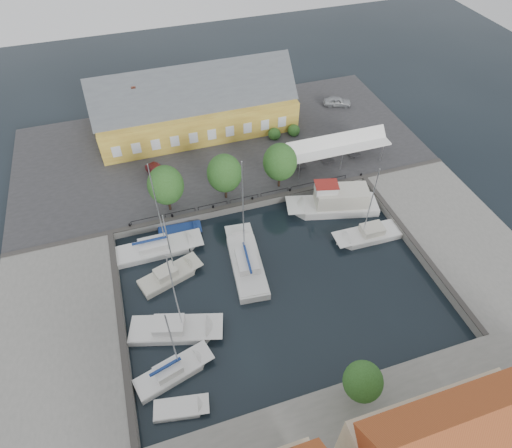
{
  "coord_description": "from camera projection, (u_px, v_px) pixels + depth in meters",
  "views": [
    {
      "loc": [
        -10.51,
        -26.68,
        37.18
      ],
      "look_at": [
        0.0,
        6.0,
        1.5
      ],
      "focal_mm": 30.0,
      "sensor_mm": 36.0,
      "label": 1
    }
  ],
  "objects": [
    {
      "name": "car_red",
      "position": [
        158.0,
        172.0,
        55.75
      ],
      "size": [
        3.02,
        4.4,
        1.37
      ],
      "primitive_type": "imported",
      "rotation": [
        0.0,
        0.0,
        0.42
      ],
      "color": "#531318",
      "rests_on": "north_quay"
    },
    {
      "name": "west_quay",
      "position": [
        60.0,
        341.0,
        40.29
      ],
      "size": [
        12.0,
        24.0,
        1.0
      ],
      "primitive_type": "cube",
      "color": "slate",
      "rests_on": "ground"
    },
    {
      "name": "trawler",
      "position": [
        336.0,
        203.0,
        52.66
      ],
      "size": [
        11.74,
        5.94,
        5.0
      ],
      "color": "silver",
      "rests_on": "ground"
    },
    {
      "name": "west_boat_a",
      "position": [
        158.0,
        249.0,
        48.48
      ],
      "size": [
        9.86,
        2.87,
        12.79
      ],
      "color": "silver",
      "rests_on": "ground"
    },
    {
      "name": "tent_canopy",
      "position": [
        337.0,
        145.0,
        56.52
      ],
      "size": [
        14.0,
        4.0,
        2.83
      ],
      "color": "white",
      "rests_on": "north_quay"
    },
    {
      "name": "ground",
      "position": [
        273.0,
        271.0,
        46.64
      ],
      "size": [
        140.0,
        140.0,
        0.0
      ],
      "primitive_type": "plane",
      "color": "black",
      "rests_on": "ground"
    },
    {
      "name": "west_boat_d",
      "position": [
        173.0,
        373.0,
        38.35
      ],
      "size": [
        7.51,
        4.03,
        9.92
      ],
      "color": "silver",
      "rests_on": "ground"
    },
    {
      "name": "east_quay",
      "position": [
        457.0,
        235.0,
        49.63
      ],
      "size": [
        12.0,
        24.0,
        1.0
      ],
      "primitive_type": "cube",
      "color": "slate",
      "rests_on": "ground"
    },
    {
      "name": "west_boat_c",
      "position": [
        174.0,
        330.0,
        41.35
      ],
      "size": [
        9.38,
        5.24,
        12.12
      ],
      "color": "silver",
      "rests_on": "ground"
    },
    {
      "name": "launch_sw",
      "position": [
        181.0,
        409.0,
        36.33
      ],
      "size": [
        4.95,
        2.59,
        0.98
      ],
      "color": "silver",
      "rests_on": "ground"
    },
    {
      "name": "launch_nw",
      "position": [
        179.0,
        232.0,
        50.57
      ],
      "size": [
        5.2,
        2.33,
        0.88
      ],
      "color": "navy",
      "rests_on": "ground"
    },
    {
      "name": "west_boat_b",
      "position": [
        169.0,
        276.0,
        45.82
      ],
      "size": [
        7.27,
        4.41,
        9.71
      ],
      "color": "beige",
      "rests_on": "ground"
    },
    {
      "name": "quay_edge_fittings",
      "position": [
        260.0,
        234.0,
        49.01
      ],
      "size": [
        56.0,
        24.72,
        0.4
      ],
      "color": "#383533",
      "rests_on": "north_quay"
    },
    {
      "name": "center_sailboat",
      "position": [
        246.0,
        264.0,
        46.91
      ],
      "size": [
        4.13,
        10.78,
        14.22
      ],
      "color": "silver",
      "rests_on": "ground"
    },
    {
      "name": "north_quay",
      "position": [
        220.0,
        148.0,
        61.46
      ],
      "size": [
        56.0,
        26.0,
        1.0
      ],
      "primitive_type": "cube",
      "color": "#2D2D30",
      "rests_on": "ground"
    },
    {
      "name": "east_boat_b",
      "position": [
        368.0,
        236.0,
        49.94
      ],
      "size": [
        8.09,
        2.82,
        10.96
      ],
      "color": "silver",
      "rests_on": "ground"
    },
    {
      "name": "warehouse",
      "position": [
        191.0,
        108.0,
        61.61
      ],
      "size": [
        28.56,
        14.0,
        9.55
      ],
      "color": "#B88A2C",
      "rests_on": "north_quay"
    },
    {
      "name": "quay_trees",
      "position": [
        224.0,
        173.0,
        50.62
      ],
      "size": [
        18.2,
        4.2,
        6.3
      ],
      "color": "black",
      "rests_on": "north_quay"
    },
    {
      "name": "car_silver",
      "position": [
        337.0,
        102.0,
        67.93
      ],
      "size": [
        4.66,
        3.14,
        1.47
      ],
      "primitive_type": "imported",
      "rotation": [
        0.0,
        0.0,
        1.21
      ],
      "color": "#B1B5B9",
      "rests_on": "north_quay"
    }
  ]
}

